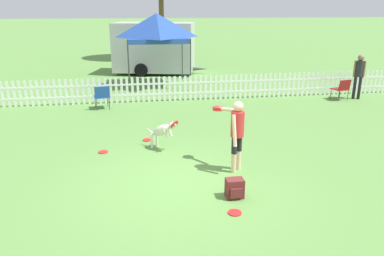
# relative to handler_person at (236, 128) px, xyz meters

# --- Properties ---
(ground_plane) EXTENTS (240.00, 240.00, 0.00)m
(ground_plane) POSITION_rel_handler_person_xyz_m (-1.20, -0.39, -0.96)
(ground_plane) COLOR #5B8C42
(handler_person) EXTENTS (0.59, 1.03, 1.54)m
(handler_person) POSITION_rel_handler_person_xyz_m (0.00, 0.00, 0.00)
(handler_person) COLOR beige
(handler_person) RESTS_ON ground_plane
(leaping_dog) EXTENTS (0.81, 0.84, 0.83)m
(leaping_dog) POSITION_rel_handler_person_xyz_m (-1.42, 1.48, -0.46)
(leaping_dog) COLOR beige
(leaping_dog) RESTS_ON ground_plane
(frisbee_near_handler) EXTENTS (0.23, 0.23, 0.02)m
(frisbee_near_handler) POSITION_rel_handler_person_xyz_m (-1.78, 2.21, -0.95)
(frisbee_near_handler) COLOR red
(frisbee_near_handler) RESTS_ON ground_plane
(frisbee_near_dog) EXTENTS (0.23, 0.23, 0.02)m
(frisbee_near_dog) POSITION_rel_handler_person_xyz_m (-2.88, 1.51, -0.95)
(frisbee_near_dog) COLOR red
(frisbee_near_dog) RESTS_ON ground_plane
(frisbee_midfield) EXTENTS (0.23, 0.23, 0.02)m
(frisbee_midfield) POSITION_rel_handler_person_xyz_m (-0.47, -1.74, -0.95)
(frisbee_midfield) COLOR red
(frisbee_midfield) RESTS_ON ground_plane
(backpack_on_grass) EXTENTS (0.33, 0.27, 0.37)m
(backpack_on_grass) POSITION_rel_handler_person_xyz_m (-0.33, -1.19, -0.78)
(backpack_on_grass) COLOR maroon
(backpack_on_grass) RESTS_ON ground_plane
(picket_fence) EXTENTS (25.13, 0.04, 0.93)m
(picket_fence) POSITION_rel_handler_person_xyz_m (-1.20, 6.51, -0.49)
(picket_fence) COLOR white
(picket_fence) RESTS_ON ground_plane
(folding_chair_blue_left) EXTENTS (0.60, 0.62, 0.80)m
(folding_chair_blue_left) POSITION_rel_handler_person_xyz_m (5.71, 5.57, -0.48)
(folding_chair_blue_left) COLOR #333338
(folding_chair_blue_left) RESTS_ON ground_plane
(folding_chair_center) EXTENTS (0.60, 0.61, 0.83)m
(folding_chair_center) POSITION_rel_handler_person_xyz_m (-3.13, 5.68, -0.47)
(folding_chair_center) COLOR #333338
(folding_chair_center) RESTS_ON ground_plane
(canopy_tent_main) EXTENTS (2.61, 2.61, 3.13)m
(canopy_tent_main) POSITION_rel_handler_person_xyz_m (-0.92, 9.54, 1.57)
(canopy_tent_main) COLOR #333338
(canopy_tent_main) RESTS_ON ground_plane
(spectator_standing) EXTENTS (0.38, 0.27, 1.69)m
(spectator_standing) POSITION_rel_handler_person_xyz_m (6.40, 5.68, 0.07)
(spectator_standing) COLOR black
(spectator_standing) RESTS_ON ground_plane
(equipment_trailer) EXTENTS (5.02, 3.31, 2.61)m
(equipment_trailer) POSITION_rel_handler_person_xyz_m (-0.81, 12.91, 0.41)
(equipment_trailer) COLOR #B7B7B7
(equipment_trailer) RESTS_ON ground_plane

